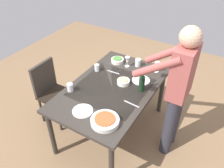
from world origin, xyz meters
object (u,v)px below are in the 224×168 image
(serving_bowl_pasta, at_px, (105,121))
(side_bowl_salad, at_px, (117,60))
(person_server, at_px, (178,88))
(water_cup_far_left, at_px, (97,68))
(dinner_plate_near, at_px, (83,111))
(water_cup_near_right, at_px, (138,63))
(dining_table, at_px, (112,92))
(chair_near, at_px, (51,89))
(wine_bottle, at_px, (142,83))
(wine_glass_left, at_px, (127,60))
(water_cup_near_left, at_px, (70,87))
(dinner_plate_far, at_px, (141,80))
(side_bowl_bread, at_px, (123,82))
(wine_glass_right, at_px, (157,65))

(serving_bowl_pasta, distance_m, side_bowl_salad, 1.21)
(side_bowl_salad, bearing_deg, person_server, 68.16)
(water_cup_far_left, distance_m, dinner_plate_near, 0.81)
(person_server, xyz_separation_m, water_cup_near_right, (-0.46, -0.70, -0.14))
(dining_table, height_order, water_cup_far_left, water_cup_far_left)
(chair_near, xyz_separation_m, serving_bowl_pasta, (0.35, 1.12, 0.28))
(person_server, bearing_deg, wine_bottle, -86.80)
(wine_glass_left, bearing_deg, water_cup_far_left, -44.27)
(person_server, xyz_separation_m, water_cup_near_left, (0.47, -1.15, -0.14))
(dinner_plate_near, bearing_deg, wine_bottle, 149.55)
(wine_bottle, bearing_deg, water_cup_far_left, -96.77)
(side_bowl_salad, distance_m, dinner_plate_far, 0.54)
(dining_table, relative_size, person_server, 0.93)
(wine_glass_left, xyz_separation_m, dinner_plate_near, (1.06, 0.01, -0.10))
(chair_near, bearing_deg, dinner_plate_near, 68.23)
(water_cup_near_left, xyz_separation_m, side_bowl_bread, (-0.46, 0.48, -0.02))
(water_cup_near_left, bearing_deg, person_server, 112.21)
(wine_glass_right, bearing_deg, side_bowl_salad, -84.27)
(water_cup_far_left, relative_size, dinner_plate_far, 0.42)
(chair_near, bearing_deg, wine_glass_right, 123.89)
(dinner_plate_near, bearing_deg, dinner_plate_far, 160.49)
(side_bowl_bread, xyz_separation_m, dinner_plate_far, (-0.18, 0.16, -0.03))
(dining_table, height_order, person_server, person_server)
(wine_bottle, bearing_deg, dining_table, -69.20)
(wine_bottle, bearing_deg, chair_near, -74.52)
(water_cup_near_left, xyz_separation_m, water_cup_near_right, (-0.93, 0.46, 0.00))
(side_bowl_salad, relative_size, dinner_plate_near, 0.78)
(dining_table, relative_size, water_cup_far_left, 16.20)
(water_cup_near_left, bearing_deg, chair_near, -103.24)
(water_cup_near_right, height_order, dinner_plate_far, water_cup_near_right)
(dining_table, distance_m, person_server, 0.81)
(person_server, bearing_deg, chair_near, -77.57)
(person_server, height_order, water_cup_near_left, person_server)
(dinner_plate_far, bearing_deg, water_cup_near_left, -45.67)
(water_cup_far_left, bearing_deg, wine_bottle, 83.23)
(dinner_plate_near, xyz_separation_m, dinner_plate_far, (-0.85, 0.30, 0.00))
(dining_table, distance_m, dinner_plate_near, 0.54)
(water_cup_far_left, distance_m, side_bowl_salad, 0.36)
(dining_table, relative_size, wine_bottle, 5.33)
(dining_table, relative_size, side_bowl_salad, 8.77)
(wine_glass_right, height_order, water_cup_near_right, wine_glass_right)
(water_cup_far_left, xyz_separation_m, dinner_plate_far, (-0.10, 0.62, -0.04))
(chair_near, relative_size, dinner_plate_far, 3.96)
(dining_table, height_order, water_cup_near_left, water_cup_near_left)
(serving_bowl_pasta, relative_size, side_bowl_salad, 1.67)
(side_bowl_bread, bearing_deg, side_bowl_salad, -141.88)
(dining_table, distance_m, side_bowl_salad, 0.61)
(dinner_plate_near, bearing_deg, water_cup_near_left, -121.98)
(chair_near, height_order, wine_glass_right, wine_glass_right)
(dinner_plate_near, bearing_deg, person_server, 130.43)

